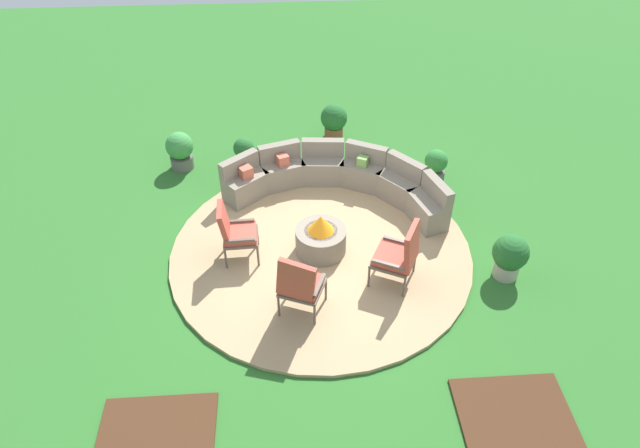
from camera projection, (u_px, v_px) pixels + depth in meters
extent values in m
plane|color=#2D6B28|center=(321.00, 253.00, 9.49)|extent=(24.00, 24.00, 0.00)
cylinder|color=tan|center=(321.00, 251.00, 9.47)|extent=(4.90, 4.90, 0.06)
cube|color=#472B19|center=(155.00, 447.00, 6.86)|extent=(1.41, 1.38, 0.04)
cube|color=#472B19|center=(518.00, 424.00, 7.08)|extent=(1.41, 1.38, 0.04)
cylinder|color=gray|center=(321.00, 240.00, 9.32)|extent=(0.82, 0.82, 0.43)
cylinder|color=black|center=(321.00, 232.00, 9.20)|extent=(0.53, 0.53, 0.06)
cone|color=orange|center=(321.00, 224.00, 9.09)|extent=(0.43, 0.43, 0.28)
cube|color=gray|center=(427.00, 211.00, 9.87)|extent=(0.67, 0.88, 0.48)
cube|color=gray|center=(437.00, 190.00, 9.65)|extent=(0.40, 0.79, 0.33)
cube|color=gray|center=(399.00, 189.00, 10.36)|extent=(0.85, 0.88, 0.48)
cube|color=gray|center=(406.00, 167.00, 10.18)|extent=(0.63, 0.69, 0.33)
cube|color=gray|center=(363.00, 175.00, 10.68)|extent=(0.90, 0.76, 0.48)
cube|color=gray|center=(367.00, 153.00, 10.53)|extent=(0.76, 0.50, 0.33)
cube|color=gray|center=(323.00, 170.00, 10.81)|extent=(0.81, 0.52, 0.48)
cube|color=gray|center=(323.00, 147.00, 10.66)|extent=(0.79, 0.23, 0.33)
cube|color=gray|center=(283.00, 174.00, 10.71)|extent=(0.88, 0.66, 0.48)
cube|color=gray|center=(279.00, 152.00, 10.55)|extent=(0.79, 0.38, 0.33)
cube|color=gray|center=(246.00, 187.00, 10.40)|extent=(0.89, 0.84, 0.48)
cube|color=gray|center=(239.00, 165.00, 10.22)|extent=(0.70, 0.62, 0.33)
cube|color=#BC5B47|center=(246.00, 172.00, 10.15)|extent=(0.27, 0.26, 0.21)
cube|color=#70A34C|center=(363.00, 161.00, 10.44)|extent=(0.23, 0.22, 0.18)
cube|color=#BC5B47|center=(283.00, 160.00, 10.45)|extent=(0.25, 0.23, 0.20)
cylinder|color=brown|center=(257.00, 236.00, 9.43)|extent=(0.04, 0.04, 0.38)
cylinder|color=brown|center=(258.00, 257.00, 9.06)|extent=(0.04, 0.04, 0.38)
cylinder|color=brown|center=(226.00, 238.00, 9.39)|extent=(0.04, 0.04, 0.38)
cylinder|color=brown|center=(226.00, 259.00, 9.02)|extent=(0.04, 0.04, 0.38)
cube|color=brown|center=(241.00, 237.00, 9.09)|extent=(0.56, 0.55, 0.05)
cube|color=#B24738|center=(240.00, 234.00, 9.04)|extent=(0.51, 0.50, 0.09)
cube|color=#B24738|center=(224.00, 223.00, 8.87)|extent=(0.18, 0.50, 0.58)
cube|color=brown|center=(240.00, 221.00, 9.18)|extent=(0.46, 0.07, 0.04)
cube|color=brown|center=(240.00, 240.00, 8.82)|extent=(0.46, 0.07, 0.04)
cylinder|color=brown|center=(291.00, 282.00, 8.63)|extent=(0.04, 0.04, 0.38)
cylinder|color=brown|center=(326.00, 290.00, 8.50)|extent=(0.04, 0.04, 0.38)
cylinder|color=brown|center=(279.00, 306.00, 8.26)|extent=(0.04, 0.04, 0.38)
cylinder|color=brown|center=(315.00, 315.00, 8.13)|extent=(0.04, 0.04, 0.38)
cube|color=brown|center=(302.00, 288.00, 8.24)|extent=(0.74, 0.72, 0.05)
cube|color=#B24738|center=(302.00, 284.00, 8.20)|extent=(0.68, 0.66, 0.09)
cube|color=#B24738|center=(296.00, 281.00, 7.84)|extent=(0.58, 0.33, 0.73)
cube|color=brown|center=(285.00, 277.00, 8.22)|extent=(0.22, 0.45, 0.04)
cube|color=brown|center=(319.00, 285.00, 8.09)|extent=(0.22, 0.45, 0.04)
cylinder|color=brown|center=(369.00, 277.00, 8.71)|extent=(0.04, 0.04, 0.38)
cylinder|color=brown|center=(381.00, 253.00, 9.12)|extent=(0.04, 0.04, 0.38)
cylinder|color=brown|center=(404.00, 287.00, 8.55)|extent=(0.04, 0.04, 0.38)
cylinder|color=brown|center=(415.00, 262.00, 8.96)|extent=(0.04, 0.04, 0.38)
cube|color=brown|center=(393.00, 259.00, 8.70)|extent=(0.80, 0.81, 0.05)
cube|color=#B24738|center=(394.00, 256.00, 8.65)|extent=(0.74, 0.75, 0.09)
cube|color=#B24738|center=(412.00, 247.00, 8.40)|extent=(0.36, 0.60, 0.67)
cube|color=brown|center=(388.00, 265.00, 8.41)|extent=(0.47, 0.27, 0.04)
cube|color=brown|center=(399.00, 241.00, 8.81)|extent=(0.47, 0.27, 0.04)
cylinder|color=#A89E8E|center=(506.00, 269.00, 9.01)|extent=(0.39, 0.39, 0.27)
sphere|color=#236028|center=(511.00, 252.00, 8.79)|extent=(0.56, 0.56, 0.56)
sphere|color=yellow|center=(516.00, 247.00, 8.73)|extent=(0.18, 0.18, 0.18)
cylinder|color=#605B56|center=(434.00, 177.00, 10.89)|extent=(0.38, 0.38, 0.30)
sphere|color=#2D7A33|center=(436.00, 161.00, 10.66)|extent=(0.43, 0.43, 0.43)
sphere|color=yellow|center=(440.00, 156.00, 10.60)|extent=(0.17, 0.17, 0.17)
cylinder|color=#605B56|center=(182.00, 162.00, 11.33)|extent=(0.44, 0.44, 0.25)
sphere|color=#3D8E42|center=(179.00, 146.00, 11.09)|extent=(0.53, 0.53, 0.53)
cylinder|color=brown|center=(334.00, 131.00, 12.23)|extent=(0.39, 0.39, 0.23)
sphere|color=#236028|center=(334.00, 118.00, 12.02)|extent=(0.56, 0.56, 0.56)
cylinder|color=#605B56|center=(245.00, 163.00, 11.28)|extent=(0.34, 0.34, 0.28)
sphere|color=#236028|center=(244.00, 148.00, 11.07)|extent=(0.40, 0.40, 0.40)
sphere|color=#DB337A|center=(246.00, 144.00, 11.01)|extent=(0.15, 0.15, 0.15)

